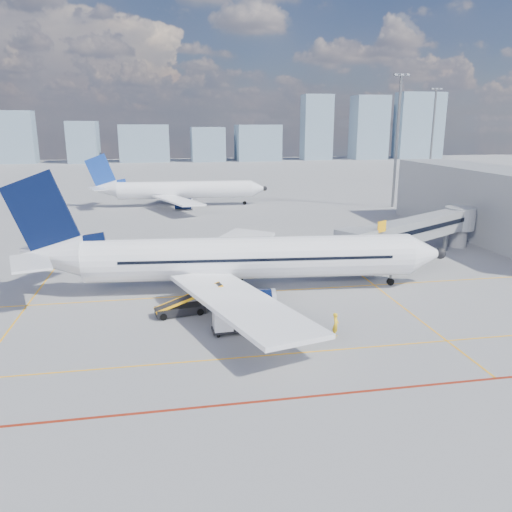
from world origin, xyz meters
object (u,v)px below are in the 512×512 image
(second_aircraft, at_px, (178,190))
(main_aircraft, at_px, (232,259))
(cargo_dolly, at_px, (233,321))
(belt_loader, at_px, (182,308))
(ramp_worker, at_px, (336,325))
(baggage_tug, at_px, (289,322))

(second_aircraft, bearing_deg, main_aircraft, -83.13)
(cargo_dolly, bearing_deg, belt_loader, 127.27)
(second_aircraft, height_order, cargo_dolly, second_aircraft)
(cargo_dolly, distance_m, belt_loader, 6.13)
(belt_loader, xyz_separation_m, ramp_worker, (11.73, -6.88, 0.35))
(baggage_tug, xyz_separation_m, belt_loader, (-8.51, 4.88, -0.06))
(second_aircraft, relative_size, baggage_tug, 15.81)
(baggage_tug, height_order, ramp_worker, ramp_worker)
(belt_loader, bearing_deg, cargo_dolly, -60.69)
(main_aircraft, height_order, ramp_worker, main_aircraft)
(main_aircraft, bearing_deg, second_aircraft, 99.22)
(main_aircraft, height_order, belt_loader, main_aircraft)
(main_aircraft, relative_size, ramp_worker, 21.93)
(baggage_tug, distance_m, cargo_dolly, 4.58)
(main_aircraft, bearing_deg, ramp_worker, -58.15)
(main_aircraft, distance_m, second_aircraft, 54.67)
(cargo_dolly, height_order, belt_loader, belt_loader)
(cargo_dolly, distance_m, ramp_worker, 8.10)
(main_aircraft, distance_m, cargo_dolly, 10.96)
(main_aircraft, height_order, second_aircraft, main_aircraft)
(main_aircraft, xyz_separation_m, ramp_worker, (6.46, -12.85, -2.23))
(cargo_dolly, relative_size, ramp_worker, 1.77)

